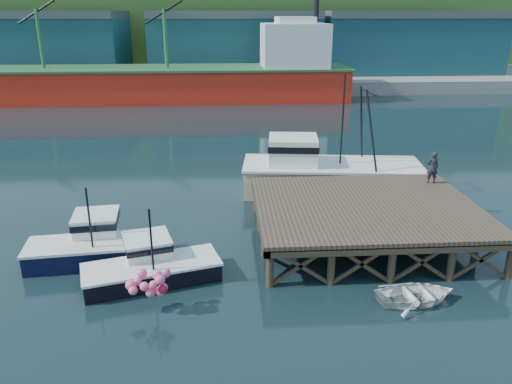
{
  "coord_description": "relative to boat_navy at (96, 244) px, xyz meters",
  "views": [
    {
      "loc": [
        -2.15,
        -24.9,
        11.98
      ],
      "look_at": [
        -0.4,
        2.0,
        2.23
      ],
      "focal_mm": 35.0,
      "sensor_mm": 36.0,
      "label": 1
    }
  ],
  "objects": [
    {
      "name": "warehouse_right",
      "position": [
        38.82,
        66.38,
        5.65
      ],
      "size": [
        30.0,
        16.0,
        9.0
      ],
      "primitive_type": "cube",
      "color": "#1A5259",
      "rests_on": "far_quay"
    },
    {
      "name": "warehouse_mid",
      "position": [
        8.82,
        66.38,
        5.65
      ],
      "size": [
        28.0,
        16.0,
        9.0
      ],
      "primitive_type": "cube",
      "color": "#1A5259",
      "rests_on": "far_quay"
    },
    {
      "name": "boat_navy",
      "position": [
        0.0,
        0.0,
        0.0
      ],
      "size": [
        6.96,
        4.01,
        4.21
      ],
      "rotation": [
        0.0,
        0.0,
        0.11
      ],
      "color": "black",
      "rests_on": "ground"
    },
    {
      "name": "boat_black",
      "position": [
        3.07,
        -2.26,
        -0.13
      ],
      "size": [
        6.72,
        5.56,
        3.91
      ],
      "rotation": [
        0.0,
        0.0,
        0.28
      ],
      "color": "black",
      "rests_on": "ground"
    },
    {
      "name": "ground",
      "position": [
        8.82,
        1.38,
        -0.85
      ],
      "size": [
        300.0,
        300.0,
        0.0
      ],
      "primitive_type": "plane",
      "color": "black",
      "rests_on": "ground"
    },
    {
      "name": "cargo_ship",
      "position": [
        0.36,
        49.38,
        2.47
      ],
      "size": [
        55.5,
        10.0,
        13.75
      ],
      "color": "red",
      "rests_on": "ground"
    },
    {
      "name": "trawler",
      "position": [
        13.82,
        9.22,
        0.85
      ],
      "size": [
        12.7,
        5.76,
        8.22
      ],
      "rotation": [
        0.0,
        0.0,
        -0.11
      ],
      "color": "beige",
      "rests_on": "ground"
    },
    {
      "name": "far_quay",
      "position": [
        8.82,
        71.38,
        0.15
      ],
      "size": [
        160.0,
        40.0,
        2.0
      ],
      "primitive_type": "cube",
      "color": "gray",
      "rests_on": "ground"
    },
    {
      "name": "warehouse_left",
      "position": [
        -26.18,
        66.38,
        5.65
      ],
      "size": [
        32.0,
        16.0,
        9.0
      ],
      "primitive_type": "cube",
      "color": "#1A5259",
      "rests_on": "far_quay"
    },
    {
      "name": "dockworker",
      "position": [
        19.23,
        4.63,
        2.26
      ],
      "size": [
        0.74,
        0.51,
        1.97
      ],
      "primitive_type": "imported",
      "rotation": [
        0.0,
        0.0,
        3.09
      ],
      "color": "black",
      "rests_on": "wharf"
    },
    {
      "name": "wharf",
      "position": [
        14.32,
        1.19,
        1.1
      ],
      "size": [
        12.0,
        10.0,
        2.62
      ],
      "color": "brown",
      "rests_on": "ground"
    },
    {
      "name": "dinghy",
      "position": [
        14.88,
        -5.06,
        -0.48
      ],
      "size": [
        3.8,
        2.91,
        0.73
      ],
      "primitive_type": "imported",
      "rotation": [
        0.0,
        0.0,
        1.68
      ],
      "color": "white",
      "rests_on": "ground"
    },
    {
      "name": "hillside",
      "position": [
        8.82,
        101.38,
        10.15
      ],
      "size": [
        220.0,
        50.0,
        22.0
      ],
      "primitive_type": "cube",
      "color": "#2D511E",
      "rests_on": "ground"
    }
  ]
}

